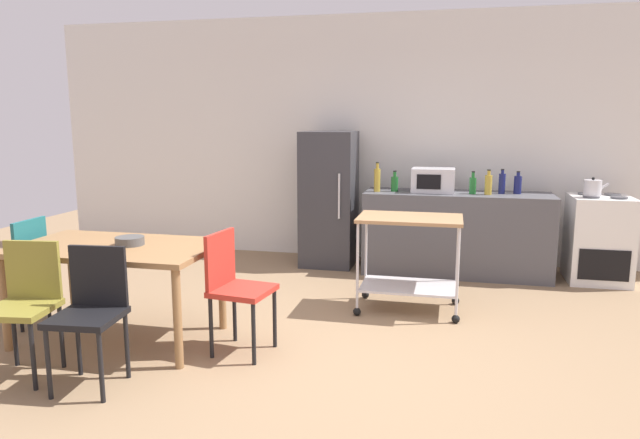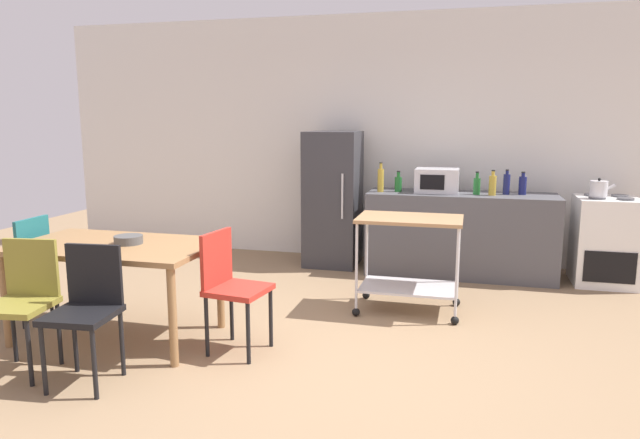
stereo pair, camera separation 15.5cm
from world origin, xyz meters
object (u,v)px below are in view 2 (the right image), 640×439
chair_teal (23,261)px  chair_red (231,283)px  bottle_soy_sauce (507,184)px  stove_oven (605,241)px  bottle_hot_sauce (477,185)px  microwave (437,181)px  bottle_olive_oil (398,183)px  dining_table (115,254)px  fruit_bowl (128,240)px  kettle (599,189)px  chair_black (87,305)px  kitchen_cart (409,248)px  bottle_wine (523,185)px  bottle_sesame_oil (493,185)px  bottle_sparkling_water (381,180)px  chair_olive (23,297)px  refrigerator (333,199)px

chair_teal → chair_red: 1.94m
chair_red → bottle_soy_sauce: 3.34m
stove_oven → bottle_hot_sauce: bearing=-177.0°
microwave → bottle_olive_oil: bearing=-176.0°
dining_table → stove_oven: size_ratio=1.63×
chair_teal → stove_oven: (4.96, 2.45, -0.07)m
fruit_bowl → bottle_hot_sauce: bearing=43.8°
bottle_soy_sauce → kettle: bearing=-7.2°
chair_teal → stove_oven: size_ratio=0.97×
chair_red → bottle_hot_sauce: bearing=-26.4°
chair_black → bottle_soy_sauce: bottle_soy_sauce is taller
chair_red → bottle_olive_oil: size_ratio=3.89×
chair_teal → kitchen_cart: bearing=107.6°
chair_red → bottle_soy_sauce: bearing=-30.0°
bottle_wine → fruit_bowl: bottle_wine is taller
microwave → bottle_wine: bearing=3.6°
stove_oven → kettle: bearing=-140.3°
bottle_hot_sauce → microwave: bearing=172.2°
dining_table → kitchen_cart: size_ratio=1.65×
chair_teal → fruit_bowl: (1.08, -0.09, 0.26)m
bottle_soy_sauce → bottle_wine: bottle_soy_sauce is taller
chair_red → bottle_hot_sauce: size_ratio=3.67×
chair_red → bottle_hot_sauce: 3.10m
stove_oven → kitchen_cart: (-1.86, -1.38, 0.12)m
bottle_soy_sauce → fruit_bowl: bottle_soy_sauce is taller
microwave → bottle_sesame_oil: bearing=-8.5°
chair_black → chair_red: bearing=39.8°
stove_oven → bottle_sesame_oil: size_ratio=3.46×
chair_black → chair_red: same height
chair_black → bottle_sesame_oil: 4.14m
chair_teal → bottle_sparkling_water: bottle_sparkling_water is taller
fruit_bowl → chair_olive: bearing=-116.8°
chair_teal → bottle_wine: size_ratio=3.67×
dining_table → bottle_soy_sauce: bearing=40.7°
bottle_soy_sauce → stove_oven: bearing=-0.7°
chair_olive → kettle: (4.13, 3.16, 0.48)m
dining_table → kitchen_cart: (2.13, 1.19, -0.10)m
kitchen_cart → bottle_sparkling_water: 1.44m
microwave → refrigerator: bearing=175.5°
chair_red → chair_teal: bearing=93.8°
stove_oven → refrigerator: (-2.90, 0.08, 0.32)m
dining_table → bottle_sparkling_water: bottle_sparkling_water is taller
bottle_wine → stove_oven: bearing=-3.1°
bottle_olive_oil → bottle_hot_sauce: bearing=-1.9°
chair_teal → fruit_bowl: chair_teal is taller
chair_teal → kettle: (4.84, 2.36, 0.48)m
dining_table → bottle_wine: bottle_wine is taller
refrigerator → microwave: size_ratio=3.37×
chair_olive → kettle: kettle is taller
chair_olive → bottle_hot_sauce: bottle_hot_sauce is taller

